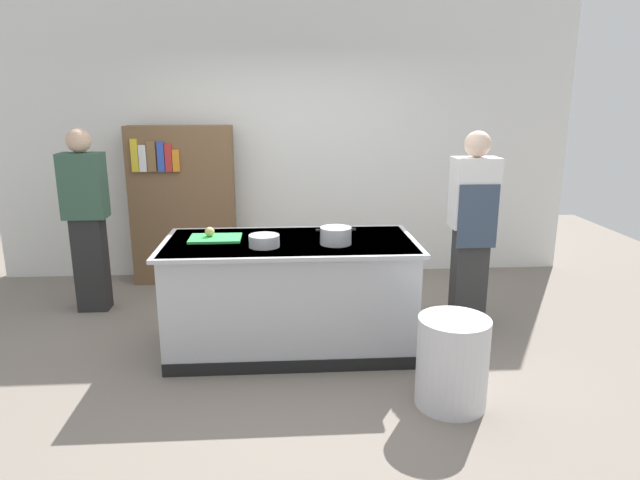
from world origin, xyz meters
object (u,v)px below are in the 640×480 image
onion (210,232)px  bookshelf (183,205)px  stock_pot (336,236)px  person_chef (472,226)px  mixing_bowl (264,241)px  person_guest (87,217)px  trash_bin (452,362)px

onion → bookshelf: (-0.50, 1.70, -0.10)m
stock_pot → person_chef: bearing=21.4°
stock_pot → onion: bearing=167.2°
stock_pot → mixing_bowl: bearing=-175.2°
stock_pot → mixing_bowl: 0.54m
mixing_bowl → person_guest: size_ratio=0.13×
stock_pot → bookshelf: bearing=127.5°
bookshelf → trash_bin: bearing=-51.7°
mixing_bowl → bookshelf: size_ratio=0.14×
person_guest → bookshelf: size_ratio=1.01×
person_chef → person_guest: (-3.45, 0.62, -0.00)m
trash_bin → bookshelf: size_ratio=0.36×
person_guest → stock_pot: bearing=49.9°
stock_pot → person_chef: person_chef is taller
trash_bin → person_guest: bearing=146.5°
person_guest → onion: bearing=41.0°
person_chef → person_guest: bearing=86.5°
stock_pot → person_guest: 2.48m
person_guest → trash_bin: bearing=42.8°
onion → person_guest: size_ratio=0.04×
trash_bin → bookshelf: bearing=128.3°
stock_pot → person_guest: bearing=153.6°
onion → person_chef: bearing=6.7°
stock_pot → bookshelf: (-1.48, 1.92, -0.11)m
onion → trash_bin: onion is taller
person_chef → trash_bin: bearing=164.6°
trash_bin → person_chef: bearing=67.8°
onion → trash_bin: (1.67, -1.05, -0.65)m
mixing_bowl → person_chef: bearing=16.5°
stock_pot → bookshelf: size_ratio=0.18×
bookshelf → person_guest: bearing=-132.3°
bookshelf → onion: bearing=-73.7°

